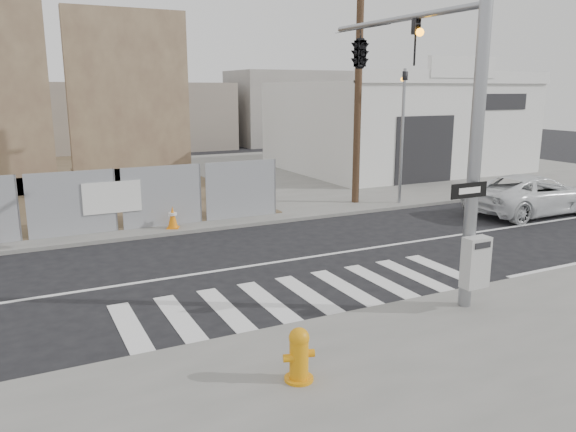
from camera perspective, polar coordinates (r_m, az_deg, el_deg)
name	(u,v)px	position (r m, az deg, el deg)	size (l,w,h in m)	color
ground	(263,264)	(15.02, -2.54, -4.92)	(100.00, 100.00, 0.00)	black
sidewalk_far	(146,184)	(28.06, -14.27, 3.17)	(50.00, 20.00, 0.12)	slate
signal_pole	(393,80)	(13.80, 10.65, 13.47)	(0.96, 5.87, 7.00)	gray
far_signal_pole	(403,117)	(22.45, 11.60, 9.78)	(0.16, 0.20, 5.60)	gray
concrete_wall_right	(131,115)	(27.71, -15.71, 9.88)	(5.50, 1.30, 8.00)	brown
auto_shop	(395,125)	(32.77, 10.84, 9.03)	(12.00, 10.20, 5.95)	silver
utility_pole_right	(359,72)	(22.29, 7.19, 14.35)	(1.60, 0.28, 10.00)	#4A3322
fire_hydrant	(299,355)	(8.95, 1.12, -13.90)	(0.58, 0.58, 0.87)	orange
suv	(532,194)	(22.79, 23.58, 2.04)	(2.44, 5.29, 1.47)	white
traffic_cone_d	(173,217)	(18.65, -11.64, -0.14)	(0.49, 0.49, 0.73)	orange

